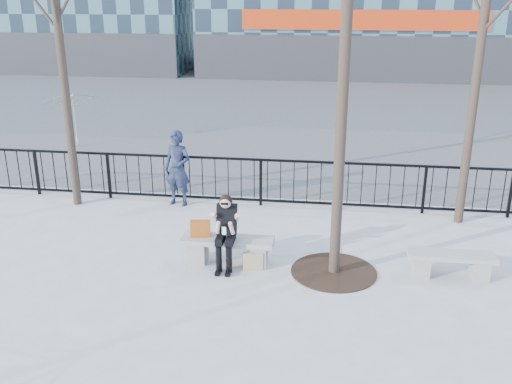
# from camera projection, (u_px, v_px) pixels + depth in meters

# --- Properties ---
(ground) EXTENTS (120.00, 120.00, 0.00)m
(ground) POSITION_uv_depth(u_px,v_px,m) (228.00, 263.00, 10.30)
(ground) COLOR #9F9F9A
(ground) RESTS_ON ground
(street_surface) EXTENTS (60.00, 23.00, 0.01)m
(street_surface) POSITION_uv_depth(u_px,v_px,m) (293.00, 106.00, 24.30)
(street_surface) COLOR #474747
(street_surface) RESTS_ON ground
(railing) EXTENTS (14.00, 0.06, 1.10)m
(railing) POSITION_uv_depth(u_px,v_px,m) (252.00, 182.00, 12.92)
(railing) COLOR black
(railing) RESTS_ON ground
(tree_grate) EXTENTS (1.50, 1.50, 0.02)m
(tree_grate) POSITION_uv_depth(u_px,v_px,m) (334.00, 272.00, 9.96)
(tree_grate) COLOR black
(tree_grate) RESTS_ON ground
(bench_main) EXTENTS (1.65, 0.46, 0.49)m
(bench_main) POSITION_uv_depth(u_px,v_px,m) (228.00, 248.00, 10.20)
(bench_main) COLOR slate
(bench_main) RESTS_ON ground
(bench_second) EXTENTS (1.47, 0.41, 0.44)m
(bench_second) POSITION_uv_depth(u_px,v_px,m) (451.00, 262.00, 9.73)
(bench_second) COLOR slate
(bench_second) RESTS_ON ground
(seated_woman) EXTENTS (0.50, 0.64, 1.34)m
(seated_woman) POSITION_uv_depth(u_px,v_px,m) (226.00, 232.00, 9.93)
(seated_woman) COLOR black
(seated_woman) RESTS_ON ground
(handbag) EXTENTS (0.37, 0.22, 0.29)m
(handbag) POSITION_uv_depth(u_px,v_px,m) (200.00, 229.00, 10.17)
(handbag) COLOR #A94C14
(handbag) RESTS_ON bench_main
(shopping_bag) EXTENTS (0.37, 0.22, 0.33)m
(shopping_bag) POSITION_uv_depth(u_px,v_px,m) (253.00, 261.00, 10.00)
(shopping_bag) COLOR beige
(shopping_bag) RESTS_ON ground
(standing_man) EXTENTS (0.70, 0.54, 1.73)m
(standing_man) POSITION_uv_depth(u_px,v_px,m) (178.00, 168.00, 12.84)
(standing_man) COLOR black
(standing_man) RESTS_ON ground
(vendor_umbrella) EXTENTS (2.08, 2.11, 1.71)m
(vendor_umbrella) POSITION_uv_depth(u_px,v_px,m) (74.00, 120.00, 17.67)
(vendor_umbrella) COLOR yellow
(vendor_umbrella) RESTS_ON ground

